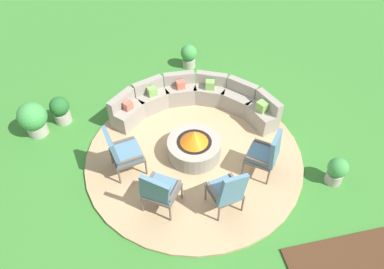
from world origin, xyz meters
TOP-DOWN VIEW (x-y plane):
  - ground_plane at (0.00, 0.00)m, footprint 24.00×24.00m
  - patio_circle at (0.00, 0.00)m, footprint 4.49×4.49m
  - fire_pit at (0.00, 0.00)m, footprint 1.10×1.10m
  - curved_stone_bench at (0.33, 1.37)m, footprint 3.66×1.85m
  - lounge_chair_front_left at (-1.44, -0.11)m, footprint 0.72×0.71m
  - lounge_chair_front_right at (-0.88, -1.14)m, footprint 0.79×0.82m
  - lounge_chair_back_left at (0.27, -1.41)m, footprint 0.65×0.66m
  - lounge_chair_back_right at (1.23, -0.74)m, footprint 0.77×0.79m
  - potted_plant_0 at (-3.24, 1.42)m, footprint 0.62×0.62m
  - potted_plant_1 at (2.52, -1.22)m, footprint 0.39×0.39m
  - potted_plant_2 at (-2.70, 1.70)m, footprint 0.43×0.43m
  - potted_plant_3 at (0.58, 3.25)m, footprint 0.44×0.44m

SIDE VIEW (x-z plane):
  - ground_plane at x=0.00m, z-range 0.00..0.00m
  - patio_circle at x=0.00m, z-range 0.00..0.06m
  - fire_pit at x=0.00m, z-range -0.02..0.64m
  - potted_plant_1 at x=2.52m, z-range 0.02..0.64m
  - potted_plant_3 at x=0.58m, z-range 0.03..0.67m
  - curved_stone_bench at x=0.33m, z-range -0.01..0.71m
  - potted_plant_2 at x=-2.70m, z-range 0.03..0.70m
  - potted_plant_0 at x=-3.24m, z-range 0.03..0.85m
  - lounge_chair_front_right at x=-0.88m, z-range 0.07..1.13m
  - lounge_chair_back_left at x=0.27m, z-range 0.07..1.14m
  - lounge_chair_back_right at x=1.23m, z-range 0.08..1.13m
  - lounge_chair_front_left at x=-1.44m, z-range 0.08..1.15m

